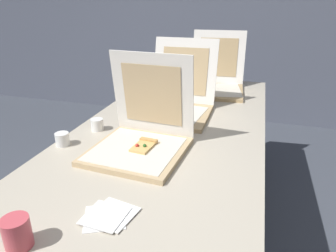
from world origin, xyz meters
The scene contains 10 objects.
wall_back centered at (0.00, 2.71, 1.30)m, with size 10.00×0.10×2.60m, color slate.
table centered at (0.00, 0.57, 0.68)m, with size 0.93×2.08×0.73m.
pizza_box_front centered at (-0.06, 0.26, 0.79)m, with size 0.41×0.41×0.40m.
pizza_box_middle centered at (-0.03, 0.75, 0.79)m, with size 0.39×0.48×0.40m.
pizza_box_back centered at (0.12, 1.27, 0.79)m, with size 0.42×0.51×0.40m.
cup_white_near_left centered at (-0.41, 0.20, 0.76)m, with size 0.06×0.06×0.06m, color white.
cup_white_far centered at (-0.25, 0.93, 0.76)m, with size 0.06×0.06×0.06m, color white.
cup_white_near_center centered at (-0.35, 0.40, 0.76)m, with size 0.06×0.06×0.06m, color white.
cup_printed_front centered at (-0.17, -0.36, 0.77)m, with size 0.07×0.07×0.09m, color #D14C56.
napkin_pile centered at (0.01, -0.18, 0.73)m, with size 0.17×0.17×0.01m.
Camera 1 is at (0.39, -0.85, 1.35)m, focal length 32.73 mm.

